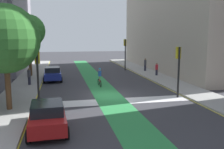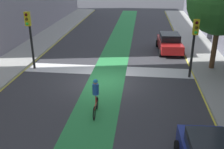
# 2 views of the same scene
# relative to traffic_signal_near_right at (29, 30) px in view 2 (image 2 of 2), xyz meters

# --- Properties ---
(ground_plane) EXTENTS (120.00, 120.00, 0.00)m
(ground_plane) POSITION_rel_traffic_signal_near_right_xyz_m (-5.41, 1.66, -2.90)
(ground_plane) COLOR #38383D
(bike_lane_paint) EXTENTS (2.40, 60.00, 0.01)m
(bike_lane_paint) POSITION_rel_traffic_signal_near_right_xyz_m (-5.54, 1.66, -2.89)
(bike_lane_paint) COLOR #2D8C47
(bike_lane_paint) RESTS_ON ground_plane
(crosswalk_band) EXTENTS (12.00, 1.80, 0.01)m
(crosswalk_band) POSITION_rel_traffic_signal_near_right_xyz_m (-5.41, -0.34, -2.89)
(crosswalk_band) COLOR silver
(crosswalk_band) RESTS_ON ground_plane
(sidewalk_left) EXTENTS (3.00, 60.00, 0.15)m
(sidewalk_left) POSITION_rel_traffic_signal_near_right_xyz_m (-12.91, 1.66, -2.82)
(sidewalk_left) COLOR #9E9E99
(sidewalk_left) RESTS_ON ground_plane
(curb_stripe_left) EXTENTS (0.16, 60.00, 0.01)m
(curb_stripe_left) POSITION_rel_traffic_signal_near_right_xyz_m (-11.41, 1.66, -2.89)
(curb_stripe_left) COLOR yellow
(curb_stripe_left) RESTS_ON ground_plane
(curb_stripe_right) EXTENTS (0.16, 60.00, 0.01)m
(curb_stripe_right) POSITION_rel_traffic_signal_near_right_xyz_m (0.59, 1.66, -2.89)
(curb_stripe_right) COLOR yellow
(curb_stripe_right) RESTS_ON ground_plane
(traffic_signal_near_right) EXTENTS (0.35, 0.52, 4.12)m
(traffic_signal_near_right) POSITION_rel_traffic_signal_near_right_xyz_m (0.00, 0.00, 0.00)
(traffic_signal_near_right) COLOR black
(traffic_signal_near_right) RESTS_ON ground_plane
(traffic_signal_near_left) EXTENTS (0.35, 0.52, 3.92)m
(traffic_signal_near_left) POSITION_rel_traffic_signal_near_right_xyz_m (-11.04, 0.39, -0.14)
(traffic_signal_near_left) COLOR black
(traffic_signal_near_left) RESTS_ON ground_plane
(car_red_left_near) EXTENTS (2.19, 4.28, 1.57)m
(car_red_left_near) POSITION_rel_traffic_signal_near_right_xyz_m (-10.14, -5.47, -2.10)
(car_red_left_near) COLOR #A51919
(car_red_left_near) RESTS_ON ground_plane
(cyclist_in_lane) EXTENTS (0.32, 1.73, 1.86)m
(cyclist_in_lane) POSITION_rel_traffic_signal_near_right_xyz_m (-5.58, 5.66, -1.93)
(cyclist_in_lane) COLOR black
(cyclist_in_lane) RESTS_ON ground_plane
(street_tree_near) EXTENTS (4.50, 4.50, 6.92)m
(street_tree_near) POSITION_rel_traffic_signal_near_right_xyz_m (-12.82, -1.35, 1.91)
(street_tree_near) COLOR brown
(street_tree_near) RESTS_ON sidewalk_left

